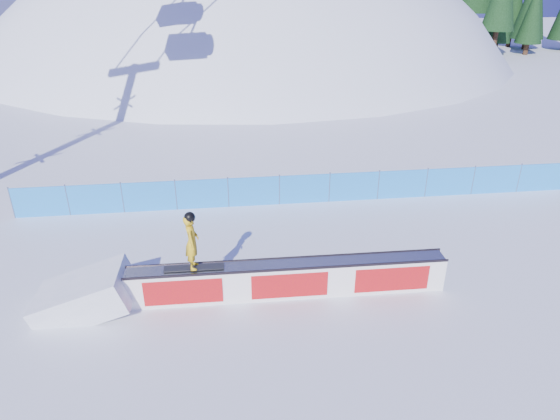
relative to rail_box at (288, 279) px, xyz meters
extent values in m
plane|color=white|center=(1.48, 1.58, -0.53)|extent=(160.00, 160.00, 0.00)
sphere|color=white|center=(1.48, 43.58, -18.53)|extent=(64.00, 64.00, 64.00)
cylinder|color=#362215|center=(24.27, 44.31, 4.51)|extent=(0.50, 0.50, 1.40)
cylinder|color=#362215|center=(26.82, 40.03, 1.28)|extent=(0.50, 0.50, 1.40)
cylinder|color=#362215|center=(25.94, 40.22, 2.42)|extent=(0.50, 0.50, 1.40)
cylinder|color=#362215|center=(29.39, 43.87, 0.07)|extent=(0.50, 0.50, 1.40)
cone|color=black|center=(29.39, 43.87, 4.17)|extent=(3.08, 3.08, 7.00)
cylinder|color=#362215|center=(30.44, 41.76, 0.07)|extent=(0.50, 0.50, 1.40)
cylinder|color=#362215|center=(32.40, 38.05, 0.07)|extent=(0.50, 0.50, 1.40)
cone|color=black|center=(32.40, 38.05, 3.92)|extent=(2.87, 2.87, 6.51)
cylinder|color=#362215|center=(33.82, 38.25, 0.07)|extent=(0.50, 0.50, 1.40)
cylinder|color=#362215|center=(35.59, 46.39, 0.07)|extent=(0.50, 0.50, 1.40)
cone|color=black|center=(35.59, 46.39, 4.48)|extent=(3.36, 3.36, 7.63)
cube|color=#2287E7|center=(1.48, 6.08, 0.07)|extent=(22.00, 0.03, 1.20)
cylinder|color=#44537B|center=(-9.52, 6.08, 0.12)|extent=(0.05, 0.05, 1.30)
cylinder|color=#44537B|center=(-7.52, 6.08, 0.12)|extent=(0.05, 0.05, 1.30)
cylinder|color=#44537B|center=(-5.52, 6.08, 0.12)|extent=(0.05, 0.05, 1.30)
cylinder|color=#44537B|center=(-3.52, 6.08, 0.12)|extent=(0.05, 0.05, 1.30)
cylinder|color=#44537B|center=(-1.52, 6.08, 0.12)|extent=(0.05, 0.05, 1.30)
cylinder|color=#44537B|center=(0.48, 6.08, 0.12)|extent=(0.05, 0.05, 1.30)
cylinder|color=#44537B|center=(2.48, 6.08, 0.12)|extent=(0.05, 0.05, 1.30)
cylinder|color=#44537B|center=(4.48, 6.08, 0.12)|extent=(0.05, 0.05, 1.30)
cylinder|color=#44537B|center=(6.48, 6.08, 0.12)|extent=(0.05, 0.05, 1.30)
cylinder|color=#44537B|center=(8.48, 6.08, 0.12)|extent=(0.05, 0.05, 1.30)
cylinder|color=#44537B|center=(10.48, 6.08, 0.12)|extent=(0.05, 0.05, 1.30)
cube|color=white|center=(0.00, 0.00, -0.03)|extent=(9.01, 0.69, 1.01)
cube|color=#9598A3|center=(0.00, 0.00, 0.50)|extent=(8.92, 0.72, 0.05)
cube|color=black|center=(0.00, -0.30, 0.51)|extent=(9.00, 0.16, 0.07)
cube|color=black|center=(0.00, 0.30, 0.51)|extent=(9.00, 0.16, 0.07)
cube|color=red|center=(0.00, -0.29, -0.03)|extent=(8.55, 0.15, 0.76)
cube|color=red|center=(0.00, 0.29, -0.03)|extent=(8.55, 0.15, 0.76)
cube|color=black|center=(-2.60, 0.04, 0.56)|extent=(1.63, 0.32, 0.03)
imported|color=gold|center=(-2.60, 0.04, 1.37)|extent=(0.39, 0.58, 1.58)
sphere|color=black|center=(-2.60, 0.04, 2.10)|extent=(0.29, 0.29, 0.29)
camera|label=1|loc=(-1.67, -11.70, 7.94)|focal=32.00mm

